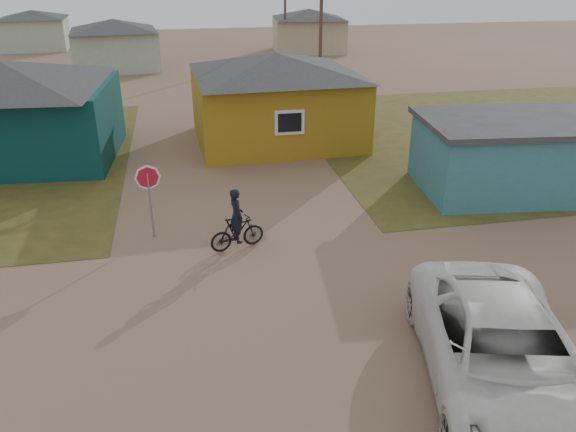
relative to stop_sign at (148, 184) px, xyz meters
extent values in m
plane|color=#89674F|center=(2.80, -5.09, -1.68)|extent=(120.00, 120.00, 0.00)
cube|color=brown|center=(16.80, 7.91, -1.67)|extent=(20.00, 18.00, 0.00)
cube|color=#093132|center=(-5.70, 8.41, -0.18)|extent=(8.40, 6.54, 3.00)
pyramid|color=#303033|center=(-5.70, 8.41, 1.82)|extent=(8.93, 7.08, 1.00)
cube|color=#9F7318|center=(5.30, 8.91, -0.18)|extent=(7.21, 6.24, 3.00)
pyramid|color=#303033|center=(5.30, 8.91, 1.77)|extent=(7.72, 6.76, 0.90)
cube|color=silver|center=(5.30, 5.88, -0.03)|extent=(1.20, 0.06, 1.00)
cube|color=black|center=(5.30, 5.85, -0.03)|extent=(0.95, 0.04, 0.75)
cube|color=teal|center=(12.30, 1.41, -0.48)|extent=(6.39, 4.61, 2.40)
cube|color=#303033|center=(12.30, 1.41, 0.82)|extent=(6.71, 4.93, 0.20)
cube|color=#A8B69C|center=(-3.20, 28.91, -0.28)|extent=(6.49, 5.60, 2.80)
pyramid|color=#303033|center=(-3.20, 28.91, 1.52)|extent=(7.04, 6.15, 0.80)
cube|color=tan|center=(12.80, 34.91, -0.28)|extent=(6.41, 5.50, 2.80)
pyramid|color=#303033|center=(12.80, 34.91, 1.52)|extent=(6.95, 6.05, 0.80)
cube|color=#A8B69C|center=(-11.20, 40.91, -0.33)|extent=(5.75, 5.28, 2.70)
pyramid|color=#303033|center=(-11.20, 40.91, 1.37)|extent=(6.28, 5.81, 0.70)
cylinder|color=brown|center=(9.30, 16.91, 2.32)|extent=(0.20, 0.20, 8.00)
cylinder|color=brown|center=(10.30, 32.91, 2.32)|extent=(0.20, 0.20, 8.00)
cylinder|color=gray|center=(0.00, 0.00, -0.66)|extent=(0.06, 0.06, 2.03)
imported|color=black|center=(2.37, -1.20, -1.19)|extent=(1.68, 0.88, 0.97)
imported|color=black|center=(2.37, -1.20, -0.65)|extent=(0.53, 0.66, 1.59)
imported|color=silver|center=(6.62, -7.97, -0.83)|extent=(4.23, 6.63, 1.70)
camera|label=1|loc=(1.04, -15.46, 5.89)|focal=35.00mm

